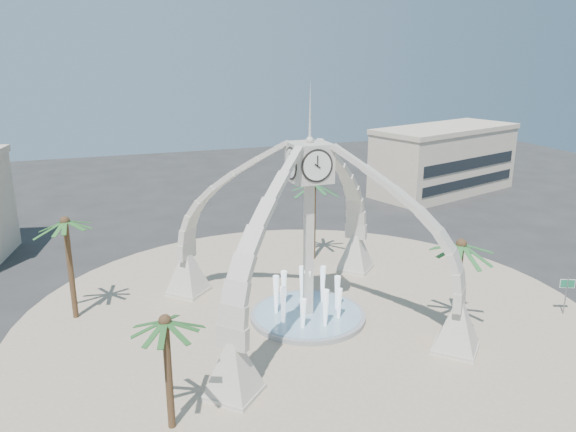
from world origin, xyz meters
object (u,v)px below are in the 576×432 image
object	(u,v)px
clock_tower	(309,230)
palm_south	(165,323)
palm_east	(461,245)
fountain	(308,315)
street_sign	(567,288)
palm_west	(65,223)
palm_north	(314,185)

from	to	relation	value
clock_tower	palm_south	size ratio (longest dim) A/B	2.73
palm_east	fountain	bearing A→B (deg)	149.36
clock_tower	street_sign	size ratio (longest dim) A/B	6.38
clock_tower	fountain	bearing A→B (deg)	90.00
palm_east	street_sign	bearing A→B (deg)	-3.15
fountain	street_sign	world-z (taller)	fountain
clock_tower	palm_east	xyz separation A→B (m)	(8.42, -4.99, -0.43)
palm_west	street_sign	bearing A→B (deg)	-18.72
clock_tower	palm_north	bearing A→B (deg)	66.25
clock_tower	palm_north	world-z (taller)	clock_tower
palm_north	palm_south	world-z (taller)	palm_north
fountain	palm_west	bearing A→B (deg)	160.06
palm_east	palm_west	bearing A→B (deg)	156.03
palm_south	street_sign	bearing A→B (deg)	6.62
clock_tower	fountain	size ratio (longest dim) A/B	2.24
clock_tower	street_sign	xyz separation A→B (m)	(17.23, -5.47, -4.48)
palm_east	palm_west	size ratio (longest dim) A/B	0.89
clock_tower	palm_north	xyz separation A→B (m)	(4.70, 10.67, 0.31)
palm_south	street_sign	world-z (taller)	palm_south
palm_west	palm_north	bearing A→B (deg)	14.52
fountain	palm_south	size ratio (longest dim) A/B	1.22
fountain	palm_west	world-z (taller)	palm_west
fountain	clock_tower	bearing A→B (deg)	-90.00
clock_tower	palm_west	bearing A→B (deg)	160.06
palm_east	palm_north	size ratio (longest dim) A/B	0.90
street_sign	palm_west	bearing A→B (deg)	-175.33
palm_west	fountain	bearing A→B (deg)	-19.94
fountain	palm_west	xyz separation A→B (m)	(-15.21, 5.52, 6.64)
palm_east	palm_west	world-z (taller)	palm_west
clock_tower	palm_south	world-z (taller)	clock_tower
street_sign	fountain	bearing A→B (deg)	-174.24
palm_west	clock_tower	bearing A→B (deg)	-19.94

